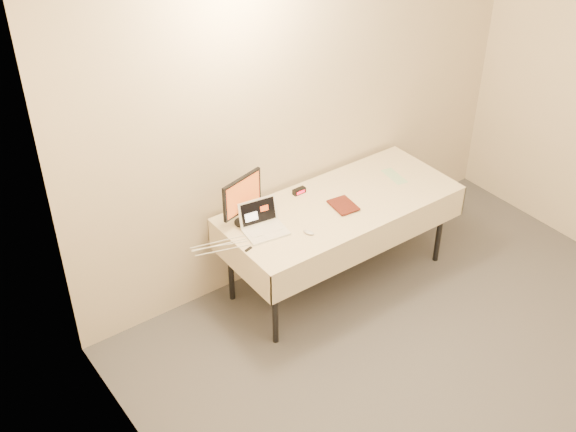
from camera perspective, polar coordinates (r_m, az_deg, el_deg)
back_wall at (r=5.46m, az=1.42°, el=8.58°), size 4.00×0.10×2.70m
table at (r=5.49m, az=4.18°, el=0.53°), size 1.86×0.81×0.74m
laptop at (r=5.13m, az=-2.02°, el=-0.60°), size 0.33×0.30×0.20m
monitor at (r=5.11m, az=-3.65°, el=1.52°), size 0.37×0.16×0.38m
book at (r=5.31m, az=3.69°, el=1.48°), size 0.17×0.04×0.22m
alarm_clock at (r=5.54m, az=0.89°, el=1.99°), size 0.10×0.05×0.04m
clicker at (r=5.11m, az=1.65°, el=-1.30°), size 0.07×0.10×0.02m
paper_form at (r=5.83m, az=8.40°, el=3.13°), size 0.14×0.26×0.00m
usb_dongle at (r=4.97m, az=-3.15°, el=-2.63°), size 0.06×0.03×0.01m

